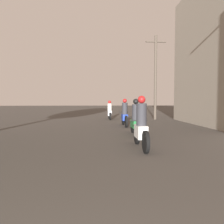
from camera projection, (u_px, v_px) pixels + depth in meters
The scene contains 5 objects.
motorcycle_white at pixel (141, 127), 6.86m from camera, with size 0.60×2.01×1.66m.
motorcycle_green at pixel (135, 121), 9.48m from camera, with size 0.60×2.00×1.58m.
motorcycle_blue at pixel (125, 115), 12.77m from camera, with size 0.60×2.05×1.60m.
motorcycle_silver at pixel (110, 112), 17.21m from camera, with size 0.60×1.87×1.49m.
utility_pole_far at pixel (155, 76), 17.00m from camera, with size 1.60×0.20×6.52m.
Camera 1 is at (0.26, 0.11, 1.53)m, focal length 35.00 mm.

